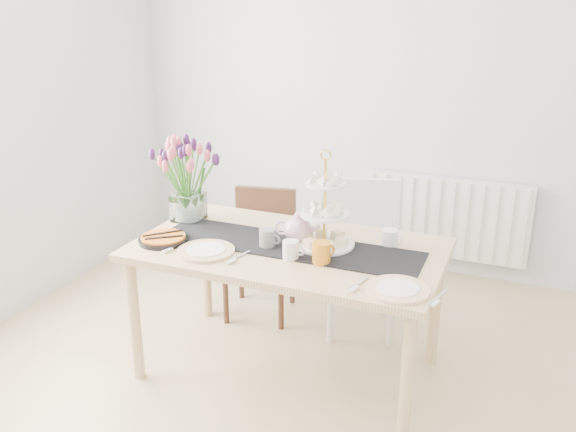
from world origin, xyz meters
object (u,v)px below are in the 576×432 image
at_px(tulip_vase, 186,167).
at_px(mug_white, 291,250).
at_px(chair_brown, 262,243).
at_px(chair_white, 362,244).
at_px(tart_tin, 163,239).
at_px(plate_left, 206,251).
at_px(plate_right, 398,289).
at_px(mug_orange, 321,253).
at_px(dining_table, 288,260).
at_px(teapot, 298,229).
at_px(cake_stand, 324,222).
at_px(radiator, 445,218).
at_px(mug_grey, 267,238).
at_px(cream_jug, 390,238).

xyz_separation_m(tulip_vase, mug_white, (0.76, -0.30, -0.27)).
height_order(chair_brown, chair_white, chair_white).
relative_size(tart_tin, plate_left, 0.89).
bearing_deg(plate_right, mug_orange, 159.23).
distance_m(tart_tin, mug_white, 0.72).
xyz_separation_m(dining_table, teapot, (0.03, 0.06, 0.15)).
bearing_deg(cake_stand, tart_tin, -162.24).
distance_m(tulip_vase, teapot, 0.76).
distance_m(radiator, tulip_vase, 2.04).
height_order(dining_table, plate_left, plate_left).
height_order(cake_stand, plate_right, cake_stand).
relative_size(dining_table, chair_brown, 1.97).
bearing_deg(cake_stand, mug_grey, -156.27).
distance_m(chair_brown, mug_orange, 1.06).
height_order(dining_table, plate_right, plate_right).
relative_size(dining_table, tart_tin, 6.06).
height_order(cake_stand, mug_grey, cake_stand).
bearing_deg(cake_stand, dining_table, -158.98).
distance_m(mug_grey, mug_white, 0.20).
height_order(tulip_vase, cake_stand, tulip_vase).
bearing_deg(mug_orange, cake_stand, 52.22).
relative_size(dining_table, plate_left, 5.40).
bearing_deg(plate_left, dining_table, 33.44).
distance_m(cream_jug, mug_grey, 0.64).
distance_m(radiator, mug_orange, 1.82).
distance_m(teapot, plate_right, 0.72).
xyz_separation_m(cream_jug, tart_tin, (-1.13, -0.40, -0.03)).
bearing_deg(plate_left, mug_white, 11.49).
distance_m(dining_table, cake_stand, 0.28).
distance_m(chair_brown, mug_white, 0.98).
distance_m(radiator, teapot, 1.69).
height_order(mug_orange, plate_right, mug_orange).
xyz_separation_m(tart_tin, mug_orange, (0.87, 0.06, 0.04)).
relative_size(radiator, plate_right, 4.19).
relative_size(chair_white, plate_right, 3.22).
height_order(radiator, plate_right, plate_right).
bearing_deg(chair_white, mug_orange, -106.20).
distance_m(cake_stand, tart_tin, 0.86).
xyz_separation_m(cake_stand, teapot, (-0.15, -0.00, -0.06)).
bearing_deg(tart_tin, cake_stand, 17.76).
relative_size(chair_white, tart_tin, 3.50).
relative_size(cream_jug, plate_right, 0.31).
distance_m(chair_brown, teapot, 0.80).
distance_m(chair_white, plate_right, 1.09).
relative_size(mug_grey, mug_orange, 0.90).
relative_size(mug_orange, plate_right, 0.38).
bearing_deg(dining_table, cake_stand, 21.02).
relative_size(radiator, cream_jug, 13.66).
height_order(radiator, mug_orange, mug_orange).
bearing_deg(mug_white, chair_white, 72.78).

